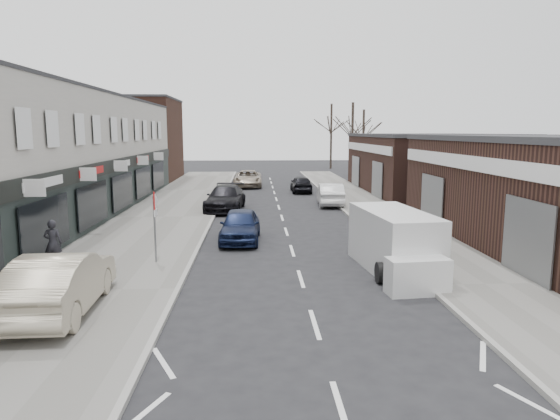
{
  "coord_description": "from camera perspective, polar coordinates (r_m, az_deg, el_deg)",
  "views": [
    {
      "loc": [
        -1.48,
        -6.14,
        4.9
      ],
      "look_at": [
        -0.78,
        8.41,
        2.6
      ],
      "focal_mm": 32.0,
      "sensor_mm": 36.0,
      "label": 1
    }
  ],
  "objects": [
    {
      "name": "pavement_left",
      "position": [
        29.03,
        -13.2,
        -0.87
      ],
      "size": [
        5.5,
        64.0,
        0.12
      ],
      "primitive_type": "cube",
      "color": "slate",
      "rests_on": "ground"
    },
    {
      "name": "pavement_right",
      "position": [
        29.45,
        11.47,
        -0.67
      ],
      "size": [
        3.5,
        64.0,
        0.12
      ],
      "primitive_type": "cube",
      "color": "slate",
      "rests_on": "ground"
    },
    {
      "name": "shop_terrace_left",
      "position": [
        28.35,
        -27.99,
        5.2
      ],
      "size": [
        8.0,
        41.0,
        7.1
      ],
      "primitive_type": "cube",
      "color": "#BDB6AC",
      "rests_on": "ground"
    },
    {
      "name": "brick_block_far",
      "position": [
        52.54,
        -16.15,
        7.63
      ],
      "size": [
        8.0,
        10.0,
        8.0
      ],
      "primitive_type": "cube",
      "color": "#41241C",
      "rests_on": "ground"
    },
    {
      "name": "right_unit_far",
      "position": [
        42.59,
        16.46,
        5.03
      ],
      "size": [
        10.0,
        16.0,
        4.5
      ],
      "primitive_type": "cube",
      "color": "#341D17",
      "rests_on": "ground"
    },
    {
      "name": "tree_far_a",
      "position": [
        55.36,
        8.16,
        3.8
      ],
      "size": [
        3.6,
        3.6,
        8.0
      ],
      "primitive_type": null,
      "color": "#382D26",
      "rests_on": "ground"
    },
    {
      "name": "tree_far_b",
      "position": [
        61.72,
        9.4,
        4.29
      ],
      "size": [
        3.6,
        3.6,
        7.5
      ],
      "primitive_type": null,
      "color": "#382D26",
      "rests_on": "ground"
    },
    {
      "name": "tree_far_c",
      "position": [
        67.07,
        5.81,
        4.73
      ],
      "size": [
        3.6,
        3.6,
        8.5
      ],
      "primitive_type": null,
      "color": "#382D26",
      "rests_on": "ground"
    },
    {
      "name": "warning_sign",
      "position": [
        18.7,
        -14.09,
        0.4
      ],
      "size": [
        0.12,
        0.8,
        2.7
      ],
      "color": "slate",
      "rests_on": "pavement_left"
    },
    {
      "name": "white_van",
      "position": [
        18.03,
        13.03,
        -3.73
      ],
      "size": [
        2.39,
        5.65,
        2.13
      ],
      "rotation": [
        0.0,
        0.0,
        0.1
      ],
      "color": "silver",
      "rests_on": "ground"
    },
    {
      "name": "sedan_on_pavement",
      "position": [
        14.6,
        -23.82,
        -7.56
      ],
      "size": [
        1.92,
        5.03,
        1.64
      ],
      "primitive_type": "imported",
      "rotation": [
        0.0,
        0.0,
        3.18
      ],
      "color": "#B3A78F",
      "rests_on": "pavement_left"
    },
    {
      "name": "pedestrian",
      "position": [
        19.46,
        -24.51,
        -3.49
      ],
      "size": [
        0.63,
        0.42,
        1.71
      ],
      "primitive_type": "imported",
      "rotation": [
        0.0,
        0.0,
        3.17
      ],
      "color": "black",
      "rests_on": "pavement_left"
    },
    {
      "name": "parked_car_left_a",
      "position": [
        22.5,
        -4.56,
        -1.75
      ],
      "size": [
        1.87,
        4.31,
        1.45
      ],
      "primitive_type": "imported",
      "rotation": [
        0.0,
        0.0,
        -0.04
      ],
      "color": "#121B39",
      "rests_on": "ground"
    },
    {
      "name": "parked_car_left_b",
      "position": [
        31.42,
        -6.26,
        1.36
      ],
      "size": [
        2.6,
        5.47,
        1.54
      ],
      "primitive_type": "imported",
      "rotation": [
        0.0,
        0.0,
        -0.09
      ],
      "color": "black",
      "rests_on": "ground"
    },
    {
      "name": "parked_car_left_c",
      "position": [
        44.73,
        -3.7,
        3.6
      ],
      "size": [
        2.45,
        5.29,
        1.47
      ],
      "primitive_type": "imported",
      "rotation": [
        0.0,
        0.0,
        -0.0
      ],
      "color": "gray",
      "rests_on": "ground"
    },
    {
      "name": "parked_car_right_a",
      "position": [
        33.59,
        5.77,
        1.8
      ],
      "size": [
        1.86,
        4.58,
        1.48
      ],
      "primitive_type": "imported",
      "rotation": [
        0.0,
        0.0,
        3.07
      ],
      "color": "silver",
      "rests_on": "ground"
    },
    {
      "name": "parked_car_right_b",
      "position": [
        40.63,
        2.44,
        2.99
      ],
      "size": [
        1.61,
        3.99,
        1.36
      ],
      "primitive_type": "imported",
      "rotation": [
        0.0,
        0.0,
        3.14
      ],
      "color": "black",
      "rests_on": "ground"
    }
  ]
}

